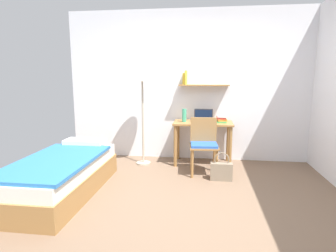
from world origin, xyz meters
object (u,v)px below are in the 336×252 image
at_px(book_stack, 222,119).
at_px(handbag, 221,171).
at_px(water_bottle, 184,115).
at_px(standing_lamp, 142,78).
at_px(desk_chair, 204,143).
at_px(bed, 62,175).
at_px(laptop, 203,118).
at_px(desk, 203,131).

distance_m(book_stack, handbag, 0.99).
bearing_deg(water_bottle, standing_lamp, -170.19).
height_order(water_bottle, book_stack, water_bottle).
height_order(desk_chair, water_bottle, water_bottle).
bearing_deg(handbag, book_stack, 88.27).
distance_m(bed, laptop, 2.40).
distance_m(standing_lamp, water_bottle, 0.92).
distance_m(laptop, water_bottle, 0.34).
bearing_deg(handbag, water_bottle, 129.26).
distance_m(desk_chair, book_stack, 0.64).
relative_size(laptop, water_bottle, 1.46).
distance_m(desk_chair, laptop, 0.63).
height_order(desk_chair, standing_lamp, standing_lamp).
bearing_deg(book_stack, handbag, -91.73).
distance_m(bed, book_stack, 2.59).
xyz_separation_m(laptop, water_bottle, (-0.32, -0.10, 0.06)).
xyz_separation_m(desk_chair, book_stack, (0.28, 0.50, 0.29)).
height_order(standing_lamp, water_bottle, standing_lamp).
height_order(standing_lamp, book_stack, standing_lamp).
bearing_deg(desk, laptop, 86.73).
bearing_deg(standing_lamp, bed, -119.36).
xyz_separation_m(bed, standing_lamp, (0.75, 1.34, 1.20)).
bearing_deg(laptop, handbag, -71.44).
relative_size(standing_lamp, water_bottle, 7.36).
distance_m(desk_chair, standing_lamp, 1.44).
relative_size(desk, book_stack, 4.42).
xyz_separation_m(desk, laptop, (0.00, 0.07, 0.20)).
distance_m(desk_chair, water_bottle, 0.67).
height_order(desk_chair, laptop, laptop).
height_order(desk_chair, handbag, desk_chair).
distance_m(standing_lamp, laptop, 1.22).
height_order(laptop, book_stack, laptop).
relative_size(desk, laptop, 3.04).
bearing_deg(water_bottle, laptop, 16.94).
xyz_separation_m(desk_chair, water_bottle, (-0.33, 0.46, 0.35)).
bearing_deg(water_bottle, bed, -134.53).
bearing_deg(desk, book_stack, 0.92).
bearing_deg(laptop, desk_chair, -88.24).
bearing_deg(desk_chair, water_bottle, 125.73).
bearing_deg(book_stack, desk, -179.08).
xyz_separation_m(bed, water_bottle, (1.43, 1.46, 0.59)).
xyz_separation_m(standing_lamp, handbag, (1.27, -0.61, -1.30)).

